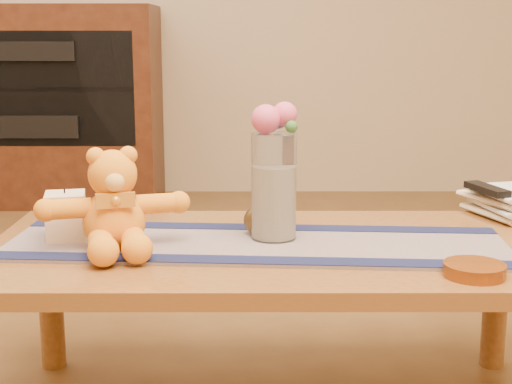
{
  "coord_description": "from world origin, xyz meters",
  "views": [
    {
      "loc": [
        -0.05,
        -1.76,
        0.95
      ],
      "look_at": [
        -0.05,
        0.0,
        0.58
      ],
      "focal_mm": 52.93,
      "sensor_mm": 36.0,
      "label": 1
    }
  ],
  "objects_px": {
    "pillar_candle": "(66,216)",
    "glass_vase": "(274,186)",
    "bronze_ball": "(258,220)",
    "amber_dish": "(474,270)",
    "tv_remote": "(487,189)",
    "teddy_bear": "(114,200)",
    "book_bottom": "(483,215)"
  },
  "relations": [
    {
      "from": "pillar_candle",
      "to": "bronze_ball",
      "type": "distance_m",
      "value": 0.47
    },
    {
      "from": "amber_dish",
      "to": "pillar_candle",
      "type": "bearing_deg",
      "value": 163.55
    },
    {
      "from": "tv_remote",
      "to": "book_bottom",
      "type": "bearing_deg",
      "value": 90.0
    },
    {
      "from": "bronze_ball",
      "to": "book_bottom",
      "type": "xyz_separation_m",
      "value": [
        0.62,
        0.19,
        -0.03
      ]
    },
    {
      "from": "book_bottom",
      "to": "pillar_candle",
      "type": "bearing_deg",
      "value": 171.82
    },
    {
      "from": "teddy_bear",
      "to": "tv_remote",
      "type": "bearing_deg",
      "value": 1.82
    },
    {
      "from": "tv_remote",
      "to": "amber_dish",
      "type": "bearing_deg",
      "value": -126.24
    },
    {
      "from": "bronze_ball",
      "to": "amber_dish",
      "type": "relative_size",
      "value": 0.55
    },
    {
      "from": "glass_vase",
      "to": "bronze_ball",
      "type": "distance_m",
      "value": 0.11
    },
    {
      "from": "pillar_candle",
      "to": "amber_dish",
      "type": "height_order",
      "value": "pillar_candle"
    },
    {
      "from": "glass_vase",
      "to": "teddy_bear",
      "type": "bearing_deg",
      "value": -168.2
    },
    {
      "from": "tv_remote",
      "to": "bronze_ball",
      "type": "bearing_deg",
      "value": 179.34
    },
    {
      "from": "glass_vase",
      "to": "tv_remote",
      "type": "relative_size",
      "value": 1.62
    },
    {
      "from": "pillar_candle",
      "to": "amber_dish",
      "type": "relative_size",
      "value": 0.87
    },
    {
      "from": "glass_vase",
      "to": "book_bottom",
      "type": "distance_m",
      "value": 0.64
    },
    {
      "from": "glass_vase",
      "to": "book_bottom",
      "type": "height_order",
      "value": "glass_vase"
    },
    {
      "from": "pillar_candle",
      "to": "glass_vase",
      "type": "bearing_deg",
      "value": 0.14
    },
    {
      "from": "teddy_bear",
      "to": "pillar_candle",
      "type": "distance_m",
      "value": 0.16
    },
    {
      "from": "teddy_bear",
      "to": "tv_remote",
      "type": "relative_size",
      "value": 2.08
    },
    {
      "from": "book_bottom",
      "to": "amber_dish",
      "type": "distance_m",
      "value": 0.53
    },
    {
      "from": "pillar_candle",
      "to": "glass_vase",
      "type": "xyz_separation_m",
      "value": [
        0.51,
        0.0,
        0.07
      ]
    },
    {
      "from": "teddy_bear",
      "to": "bronze_ball",
      "type": "xyz_separation_m",
      "value": [
        0.34,
        0.11,
        -0.08
      ]
    },
    {
      "from": "teddy_bear",
      "to": "amber_dish",
      "type": "xyz_separation_m",
      "value": [
        0.79,
        -0.2,
        -0.11
      ]
    },
    {
      "from": "teddy_bear",
      "to": "amber_dish",
      "type": "height_order",
      "value": "teddy_bear"
    },
    {
      "from": "glass_vase",
      "to": "amber_dish",
      "type": "height_order",
      "value": "glass_vase"
    },
    {
      "from": "pillar_candle",
      "to": "book_bottom",
      "type": "height_order",
      "value": "pillar_candle"
    },
    {
      "from": "tv_remote",
      "to": "amber_dish",
      "type": "xyz_separation_m",
      "value": [
        -0.17,
        -0.5,
        -0.07
      ]
    },
    {
      "from": "pillar_candle",
      "to": "amber_dish",
      "type": "distance_m",
      "value": 0.97
    },
    {
      "from": "tv_remote",
      "to": "amber_dish",
      "type": "height_order",
      "value": "tv_remote"
    },
    {
      "from": "pillar_candle",
      "to": "glass_vase",
      "type": "height_order",
      "value": "glass_vase"
    },
    {
      "from": "bronze_ball",
      "to": "amber_dish",
      "type": "xyz_separation_m",
      "value": [
        0.45,
        -0.31,
        -0.03
      ]
    },
    {
      "from": "teddy_bear",
      "to": "glass_vase",
      "type": "relative_size",
      "value": 1.28
    }
  ]
}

